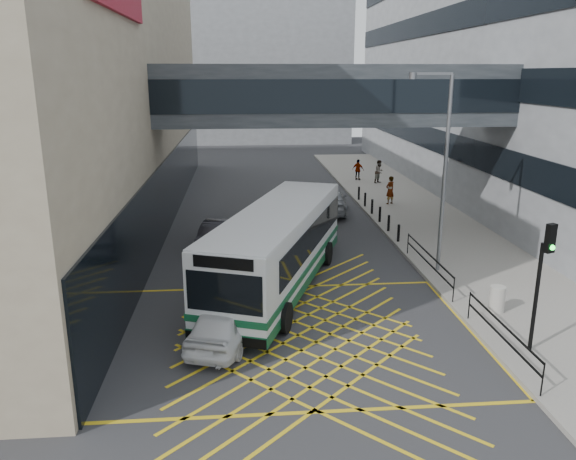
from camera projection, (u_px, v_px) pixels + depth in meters
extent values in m
plane|color=#333335|center=(298.00, 335.00, 19.05)|extent=(120.00, 120.00, 0.00)
cube|color=black|center=(171.00, 188.00, 33.37)|extent=(0.10, 41.50, 4.00)
cube|color=black|center=(425.00, 136.00, 41.96)|extent=(0.10, 43.50, 1.60)
cube|color=black|center=(428.00, 81.00, 40.88)|extent=(0.10, 43.50, 1.60)
cube|color=black|center=(432.00, 23.00, 39.80)|extent=(0.10, 43.50, 1.60)
cube|color=gray|center=(237.00, 70.00, 74.01)|extent=(28.00, 16.00, 18.00)
cube|color=#363B40|center=(333.00, 95.00, 28.78)|extent=(20.00, 4.00, 3.00)
cube|color=black|center=(340.00, 97.00, 26.84)|extent=(19.50, 0.06, 1.60)
cube|color=black|center=(327.00, 93.00, 30.71)|extent=(19.50, 0.06, 1.60)
cube|color=gray|center=(420.00, 218.00, 34.15)|extent=(6.00, 54.00, 0.16)
cube|color=gold|center=(298.00, 335.00, 19.05)|extent=(12.00, 9.00, 0.01)
cube|color=silver|center=(278.00, 246.00, 22.74)|extent=(6.60, 12.08, 2.91)
cube|color=#0F4B2A|center=(278.00, 275.00, 23.08)|extent=(6.66, 12.13, 0.37)
cube|color=#0F4B2A|center=(278.00, 262.00, 22.93)|extent=(6.68, 12.14, 0.24)
cube|color=black|center=(282.00, 233.00, 23.24)|extent=(6.15, 10.68, 1.13)
cube|color=black|center=(224.00, 293.00, 17.17)|extent=(2.36, 0.93, 1.30)
cube|color=black|center=(223.00, 263.00, 16.89)|extent=(1.85, 0.73, 0.38)
cube|color=silver|center=(278.00, 211.00, 22.34)|extent=(6.55, 11.97, 0.11)
cube|color=black|center=(226.00, 339.00, 17.57)|extent=(2.57, 1.03, 0.32)
cube|color=black|center=(311.00, 237.00, 28.60)|extent=(2.57, 1.03, 0.32)
cylinder|color=black|center=(211.00, 309.00, 19.82)|extent=(0.65, 1.12, 1.08)
cylinder|color=black|center=(285.00, 318.00, 19.13)|extent=(0.65, 1.12, 1.08)
cylinder|color=black|center=(271.00, 249.00, 26.64)|extent=(0.65, 1.12, 1.08)
cylinder|color=black|center=(327.00, 253.00, 25.95)|extent=(0.65, 1.12, 1.08)
imported|color=white|center=(227.00, 321.00, 18.41)|extent=(3.22, 5.02, 1.48)
imported|color=black|center=(223.00, 233.00, 28.27)|extent=(2.86, 5.29, 1.57)
imported|color=gray|center=(331.00, 201.00, 35.55)|extent=(2.74, 5.08, 1.50)
cylinder|color=black|center=(536.00, 297.00, 17.29)|extent=(0.16, 0.16, 3.52)
cube|color=black|center=(550.00, 238.00, 16.56)|extent=(0.34, 0.28, 0.88)
sphere|color=#19E533|center=(552.00, 248.00, 16.54)|extent=(0.21, 0.21, 0.17)
cylinder|color=slate|center=(445.00, 176.00, 23.81)|extent=(0.18, 0.18, 8.41)
cube|color=slate|center=(433.00, 74.00, 22.54)|extent=(1.68, 0.23, 0.11)
cylinder|color=slate|center=(413.00, 76.00, 22.44)|extent=(0.32, 0.32, 0.26)
cylinder|color=#ADA89E|center=(497.00, 299.00, 20.46)|extent=(0.56, 0.56, 0.96)
cube|color=black|center=(502.00, 324.00, 17.33)|extent=(0.05, 5.00, 0.05)
cube|color=black|center=(501.00, 336.00, 17.44)|extent=(0.05, 5.00, 0.05)
cube|color=black|center=(429.00, 254.00, 24.04)|extent=(0.05, 6.00, 0.05)
cube|color=black|center=(428.00, 263.00, 24.15)|extent=(0.05, 6.00, 0.05)
cylinder|color=black|center=(543.00, 380.00, 15.05)|extent=(0.04, 0.04, 1.00)
cylinder|color=black|center=(469.00, 305.00, 19.85)|extent=(0.04, 0.04, 1.00)
cylinder|color=black|center=(454.00, 290.00, 21.29)|extent=(0.04, 0.04, 1.00)
cylinder|color=black|center=(408.00, 243.00, 27.04)|extent=(0.04, 0.04, 1.00)
cylinder|color=black|center=(399.00, 233.00, 28.98)|extent=(0.14, 0.14, 0.90)
cylinder|color=black|center=(389.00, 223.00, 30.90)|extent=(0.14, 0.14, 0.90)
cylinder|color=black|center=(380.00, 214.00, 32.82)|extent=(0.14, 0.14, 0.90)
cylinder|color=black|center=(372.00, 206.00, 34.74)|extent=(0.14, 0.14, 0.90)
cylinder|color=black|center=(365.00, 199.00, 36.66)|extent=(0.14, 0.14, 0.90)
cylinder|color=black|center=(359.00, 193.00, 38.58)|extent=(0.14, 0.14, 0.90)
imported|color=gray|center=(390.00, 190.00, 37.18)|extent=(0.90, 0.82, 1.85)
imported|color=gray|center=(379.00, 172.00, 44.30)|extent=(1.00, 0.95, 1.79)
imported|color=gray|center=(358.00, 170.00, 45.57)|extent=(1.08, 0.93, 1.66)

